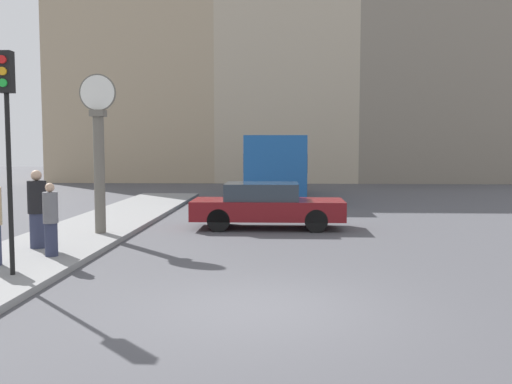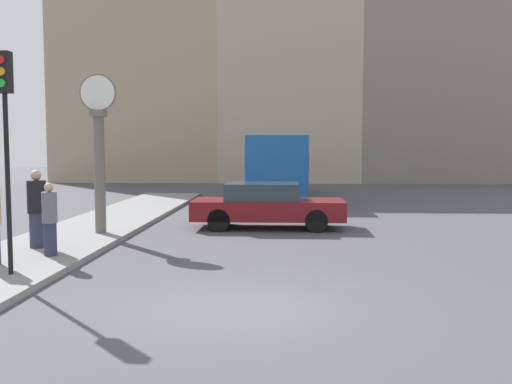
{
  "view_description": "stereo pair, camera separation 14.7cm",
  "coord_description": "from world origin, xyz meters",
  "px_view_note": "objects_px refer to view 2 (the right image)",
  "views": [
    {
      "loc": [
        0.33,
        -8.77,
        2.55
      ],
      "look_at": [
        -0.42,
        7.43,
        1.24
      ],
      "focal_mm": 40.0,
      "sensor_mm": 36.0,
      "label": 1
    },
    {
      "loc": [
        0.48,
        -8.76,
        2.55
      ],
      "look_at": [
        -0.42,
        7.43,
        1.24
      ],
      "focal_mm": 40.0,
      "sensor_mm": 36.0,
      "label": 2
    }
  ],
  "objects_px": {
    "sedan_car": "(267,205)",
    "traffic_light_near": "(5,117)",
    "bus_distant": "(279,163)",
    "pedestrian_black_jacket": "(37,209)",
    "pedestrian_grey_jacket": "(50,219)",
    "street_clock": "(99,153)"
  },
  "relations": [
    {
      "from": "sedan_car",
      "to": "traffic_light_near",
      "type": "relative_size",
      "value": 1.13
    },
    {
      "from": "pedestrian_grey_jacket",
      "to": "sedan_car",
      "type": "bearing_deg",
      "value": 49.84
    },
    {
      "from": "sedan_car",
      "to": "street_clock",
      "type": "height_order",
      "value": "street_clock"
    },
    {
      "from": "sedan_car",
      "to": "bus_distant",
      "type": "bearing_deg",
      "value": 88.87
    },
    {
      "from": "bus_distant",
      "to": "sedan_car",
      "type": "bearing_deg",
      "value": -91.13
    },
    {
      "from": "traffic_light_near",
      "to": "bus_distant",
      "type": "bearing_deg",
      "value": 74.76
    },
    {
      "from": "sedan_car",
      "to": "pedestrian_grey_jacket",
      "type": "relative_size",
      "value": 2.9
    },
    {
      "from": "sedan_car",
      "to": "street_clock",
      "type": "relative_size",
      "value": 1.07
    },
    {
      "from": "traffic_light_near",
      "to": "street_clock",
      "type": "height_order",
      "value": "street_clock"
    },
    {
      "from": "sedan_car",
      "to": "pedestrian_grey_jacket",
      "type": "distance_m",
      "value": 7.1
    },
    {
      "from": "street_clock",
      "to": "pedestrian_black_jacket",
      "type": "xyz_separation_m",
      "value": [
        -0.73,
        -2.39,
        -1.32
      ]
    },
    {
      "from": "sedan_car",
      "to": "pedestrian_black_jacket",
      "type": "distance_m",
      "value": 6.92
    },
    {
      "from": "pedestrian_black_jacket",
      "to": "sedan_car",
      "type": "bearing_deg",
      "value": 39.99
    },
    {
      "from": "sedan_car",
      "to": "pedestrian_black_jacket",
      "type": "bearing_deg",
      "value": -140.01
    },
    {
      "from": "bus_distant",
      "to": "pedestrian_grey_jacket",
      "type": "bearing_deg",
      "value": -106.92
    },
    {
      "from": "sedan_car",
      "to": "pedestrian_black_jacket",
      "type": "height_order",
      "value": "pedestrian_black_jacket"
    },
    {
      "from": "bus_distant",
      "to": "pedestrian_black_jacket",
      "type": "distance_m",
      "value": 15.73
    },
    {
      "from": "street_clock",
      "to": "pedestrian_grey_jacket",
      "type": "relative_size",
      "value": 2.72
    },
    {
      "from": "sedan_car",
      "to": "bus_distant",
      "type": "height_order",
      "value": "bus_distant"
    },
    {
      "from": "sedan_car",
      "to": "street_clock",
      "type": "bearing_deg",
      "value": -155.82
    },
    {
      "from": "pedestrian_black_jacket",
      "to": "pedestrian_grey_jacket",
      "type": "bearing_deg",
      "value": -53.47
    },
    {
      "from": "street_clock",
      "to": "pedestrian_black_jacket",
      "type": "relative_size",
      "value": 2.37
    }
  ]
}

